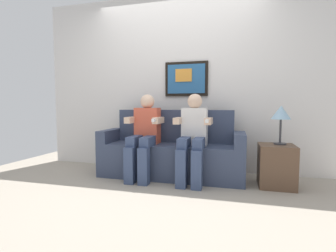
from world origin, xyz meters
TOP-DOWN VIEW (x-y plane):
  - ground_plane at (0.00, 0.00)m, footprint 5.61×5.61m
  - back_wall_assembly at (0.00, 0.76)m, footprint 4.31×0.10m
  - couch at (0.00, 0.33)m, footprint 1.91×0.58m
  - person_on_left at (-0.32, 0.16)m, footprint 0.46×0.56m
  - person_on_right at (0.32, 0.16)m, footprint 0.46×0.56m
  - side_table_right at (1.31, 0.22)m, footprint 0.40×0.40m
  - table_lamp at (1.34, 0.25)m, footprint 0.22×0.22m

SIDE VIEW (x-z plane):
  - ground_plane at x=0.00m, z-range 0.00..0.00m
  - side_table_right at x=1.31m, z-range 0.00..0.50m
  - couch at x=0.00m, z-range -0.14..0.76m
  - person_on_left at x=-0.32m, z-range 0.05..1.16m
  - person_on_right at x=0.32m, z-range 0.05..1.16m
  - table_lamp at x=1.34m, z-range 0.63..1.09m
  - back_wall_assembly at x=0.00m, z-range 0.00..2.60m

